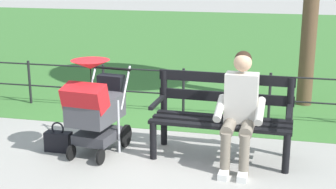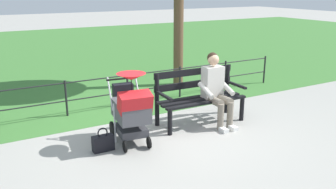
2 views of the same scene
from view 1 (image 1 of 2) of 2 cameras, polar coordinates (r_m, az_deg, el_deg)
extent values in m
plane|color=#9E9B93|center=(5.85, -1.29, -6.89)|extent=(60.00, 60.00, 0.00)
cube|color=#3D7533|center=(14.28, 7.60, 6.32)|extent=(40.00, 16.00, 0.01)
cube|color=black|center=(5.73, 6.50, -2.67)|extent=(1.60, 0.15, 0.04)
cube|color=black|center=(5.56, 6.22, -3.23)|extent=(1.60, 0.15, 0.04)
cube|color=black|center=(5.39, 5.92, -3.82)|extent=(1.60, 0.15, 0.04)
cube|color=black|center=(5.76, 6.72, -0.29)|extent=(1.60, 0.09, 0.12)
cube|color=black|center=(5.71, 6.79, 1.93)|extent=(1.60, 0.09, 0.12)
cylinder|color=black|center=(5.40, 13.75, -6.74)|extent=(0.08, 0.08, 0.45)
cylinder|color=black|center=(5.77, 14.05, -2.68)|extent=(0.08, 0.08, 0.95)
cube|color=black|center=(5.45, 14.08, -2.01)|extent=(0.07, 0.56, 0.04)
cylinder|color=black|center=(5.61, -1.79, -5.42)|extent=(0.08, 0.08, 0.45)
cylinder|color=black|center=(5.97, -0.48, -1.59)|extent=(0.08, 0.08, 0.95)
cube|color=black|center=(5.66, -1.24, -0.89)|extent=(0.07, 0.56, 0.04)
cylinder|color=slate|center=(5.32, 9.30, -3.99)|extent=(0.15, 0.40, 0.14)
cylinder|color=slate|center=(5.34, 7.16, -3.83)|extent=(0.15, 0.40, 0.14)
cylinder|color=slate|center=(5.22, 8.95, -7.14)|extent=(0.11, 0.11, 0.47)
cylinder|color=slate|center=(5.24, 6.76, -6.96)|extent=(0.11, 0.11, 0.47)
cube|color=silver|center=(5.22, 8.76, -9.50)|extent=(0.11, 0.22, 0.07)
cube|color=silver|center=(5.24, 6.56, -9.30)|extent=(0.11, 0.22, 0.07)
cube|color=beige|center=(5.45, 8.62, -0.39)|extent=(0.37, 0.23, 0.56)
cylinder|color=beige|center=(5.35, 10.77, -1.92)|extent=(0.10, 0.43, 0.23)
cylinder|color=beige|center=(5.39, 6.11, -1.59)|extent=(0.10, 0.43, 0.23)
sphere|color=tan|center=(5.36, 8.79, 3.73)|extent=(0.20, 0.20, 0.20)
sphere|color=black|center=(5.38, 8.84, 4.10)|extent=(0.19, 0.19, 0.19)
cylinder|color=black|center=(6.02, -4.96, -4.86)|extent=(0.06, 0.28, 0.28)
cylinder|color=black|center=(6.22, -8.82, -4.32)|extent=(0.06, 0.28, 0.28)
cylinder|color=black|center=(5.55, -7.94, -7.28)|extent=(0.05, 0.18, 0.18)
cylinder|color=black|center=(5.73, -11.33, -6.71)|extent=(0.05, 0.18, 0.18)
cube|color=#38383D|center=(5.84, -8.28, -4.79)|extent=(0.48, 0.57, 0.12)
cylinder|color=silver|center=(5.79, -5.84, -3.78)|extent=(0.03, 0.03, 0.65)
cylinder|color=silver|center=(5.99, -9.81, -3.25)|extent=(0.03, 0.03, 0.65)
cube|color=#47474C|center=(5.72, -8.50, -1.74)|extent=(0.54, 0.73, 0.28)
cube|color=red|center=(5.46, -9.77, -0.43)|extent=(0.51, 0.36, 0.33)
cylinder|color=black|center=(5.99, -6.66, 3.07)|extent=(0.52, 0.09, 0.03)
cylinder|color=silver|center=(5.85, -5.02, 0.81)|extent=(0.06, 0.30, 0.49)
cylinder|color=silver|center=(6.06, -8.97, 1.18)|extent=(0.06, 0.30, 0.49)
cone|color=red|center=(5.51, -9.11, 3.50)|extent=(0.49, 0.49, 0.10)
cylinder|color=black|center=(5.55, -9.04, 1.68)|extent=(0.01, 0.01, 0.30)
cube|color=black|center=(6.03, -6.68, 0.99)|extent=(0.34, 0.20, 0.28)
cube|color=black|center=(6.01, -12.76, -5.43)|extent=(0.32, 0.14, 0.24)
torus|color=black|center=(5.95, -12.86, -3.90)|extent=(0.16, 0.02, 0.16)
cylinder|color=black|center=(7.08, 11.87, -0.26)|extent=(0.04, 0.04, 0.70)
cylinder|color=black|center=(7.20, 1.83, 0.35)|extent=(0.04, 0.04, 0.70)
cylinder|color=black|center=(7.54, -7.57, 0.91)|extent=(0.04, 0.04, 0.70)
cylinder|color=black|center=(8.07, -15.97, 1.39)|extent=(0.04, 0.04, 0.70)
cylinder|color=black|center=(7.13, 1.85, 2.68)|extent=(7.55, 0.02, 0.02)
cylinder|color=black|center=(7.22, 1.83, -0.03)|extent=(7.55, 0.02, 0.02)
cylinder|color=brown|center=(7.83, 16.43, 9.24)|extent=(0.24, 0.24, 2.93)
camera|label=2|loc=(4.12, -74.71, 6.44)|focal=38.42mm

